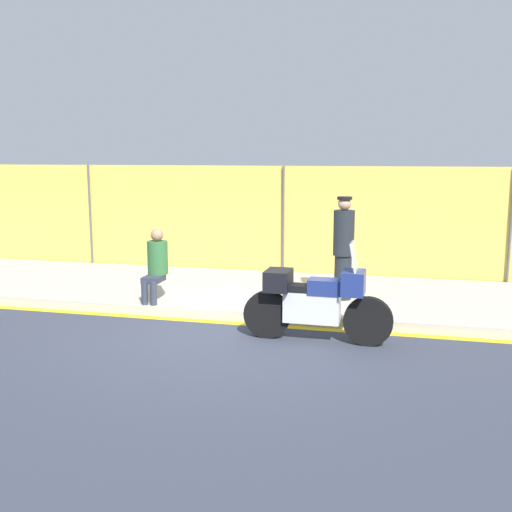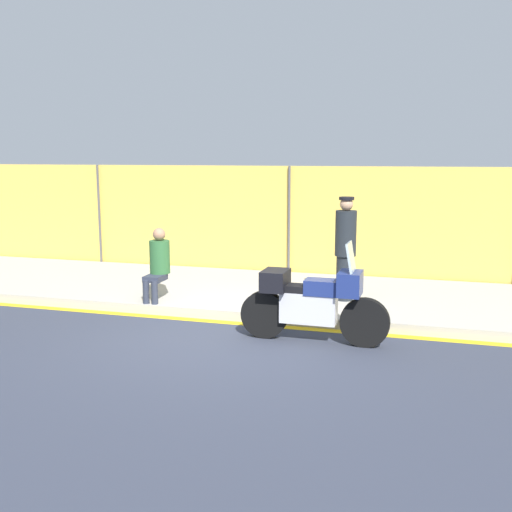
{
  "view_description": "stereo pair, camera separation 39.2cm",
  "coord_description": "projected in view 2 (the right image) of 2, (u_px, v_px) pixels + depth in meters",
  "views": [
    {
      "loc": [
        2.47,
        -8.22,
        2.72
      ],
      "look_at": [
        0.17,
        1.25,
        1.05
      ],
      "focal_mm": 42.0,
      "sensor_mm": 36.0,
      "label": 1
    },
    {
      "loc": [
        2.85,
        -8.12,
        2.72
      ],
      "look_at": [
        0.17,
        1.25,
        1.05
      ],
      "focal_mm": 42.0,
      "sensor_mm": 36.0,
      "label": 2
    }
  ],
  "objects": [
    {
      "name": "ground_plane",
      "position": [
        222.0,
        338.0,
        8.92
      ],
      "size": [
        120.0,
        120.0,
        0.0
      ],
      "primitive_type": "plane",
      "color": "#333847"
    },
    {
      "name": "sidewalk",
      "position": [
        268.0,
        293.0,
        11.45
      ],
      "size": [
        34.18,
        3.51,
        0.17
      ],
      "color": "#ADA89E",
      "rests_on": "ground_plane"
    },
    {
      "name": "curb_paint_stripe",
      "position": [
        239.0,
        323.0,
        9.71
      ],
      "size": [
        34.18,
        0.18,
        0.01
      ],
      "color": "gold",
      "rests_on": "ground_plane"
    },
    {
      "name": "storefront_fence",
      "position": [
        290.0,
        223.0,
        13.0
      ],
      "size": [
        32.47,
        0.17,
        2.47
      ],
      "color": "gold",
      "rests_on": "ground_plane"
    },
    {
      "name": "motorcycle",
      "position": [
        312.0,
        301.0,
        8.67
      ],
      "size": [
        2.19,
        0.51,
        1.5
      ],
      "rotation": [
        0.0,
        0.0,
        -0.02
      ],
      "color": "black",
      "rests_on": "ground_plane"
    },
    {
      "name": "officer_standing",
      "position": [
        345.0,
        248.0,
        10.44
      ],
      "size": [
        0.37,
        0.37,
        1.82
      ],
      "color": "#1E2328",
      "rests_on": "sidewalk"
    },
    {
      "name": "person_seated_on_curb",
      "position": [
        158.0,
        260.0,
        10.53
      ],
      "size": [
        0.36,
        0.65,
        1.27
      ],
      "color": "#2D3342",
      "rests_on": "sidewalk"
    }
  ]
}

